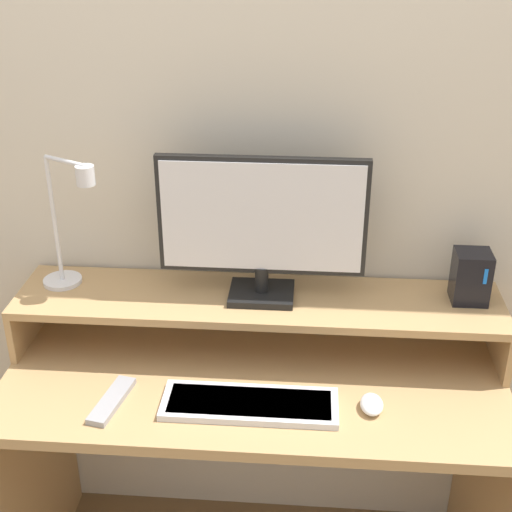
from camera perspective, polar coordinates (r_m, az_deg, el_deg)
name	(u,v)px	position (r m, az deg, el deg)	size (l,w,h in m)	color
wall_back	(263,154)	(1.94, 0.57, 8.18)	(6.00, 0.05, 2.50)	beige
desk	(254,440)	(2.02, -0.17, -14.49)	(1.32, 0.57, 0.74)	tan
monitor_shelf	(258,304)	(1.94, 0.17, -3.89)	(1.32, 0.28, 0.16)	tan
monitor	(262,224)	(1.83, 0.48, 2.60)	(0.54, 0.14, 0.39)	black
desk_lamp	(69,229)	(1.96, -14.74, 2.09)	(0.20, 0.14, 0.37)	silver
router_dock	(471,277)	(1.96, 16.81, -1.59)	(0.09, 0.09, 0.14)	black
keyboard	(251,404)	(1.79, -0.37, -11.75)	(0.43, 0.15, 0.02)	silver
mouse	(372,404)	(1.80, 9.24, -11.63)	(0.06, 0.08, 0.03)	white
remote_control	(112,401)	(1.84, -11.45, -11.27)	(0.08, 0.19, 0.02)	#99999E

